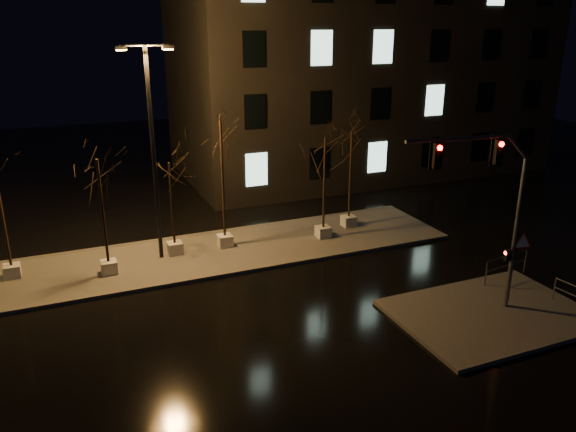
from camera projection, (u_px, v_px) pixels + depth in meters
name	position (u px, v px, depth m)	size (l,w,h in m)	color
ground	(266.00, 311.00, 20.87)	(90.00, 90.00, 0.00)	black
median	(220.00, 252.00, 26.07)	(22.00, 5.00, 0.15)	#4F4D47
sidewalk_corner	(491.00, 314.00, 20.55)	(7.00, 5.00, 0.15)	#4F4D47
building	(360.00, 62.00, 39.21)	(25.00, 12.00, 15.00)	black
tree_1	(100.00, 186.00, 22.45)	(1.80, 1.80, 5.06)	beige
tree_2	(170.00, 183.00, 24.59)	(1.80, 1.80, 4.40)	beige
tree_3	(221.00, 146.00, 24.97)	(1.80, 1.80, 6.36)	beige
tree_4	(325.00, 160.00, 26.38)	(1.80, 1.80, 5.12)	beige
tree_5	(351.00, 154.00, 27.89)	(1.80, 1.80, 5.04)	beige
traffic_signal_mast	(494.00, 199.00, 19.32)	(5.29, 0.90, 6.52)	slate
streetlight_main	(152.00, 141.00, 23.58)	(2.30, 0.34, 9.21)	black
guard_rail_a	(507.00, 263.00, 22.96)	(2.41, 0.37, 1.05)	slate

